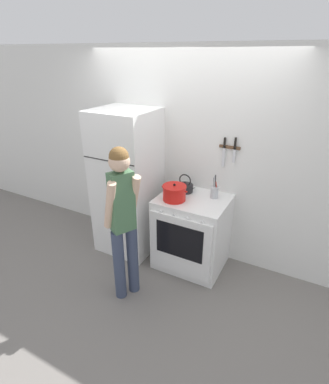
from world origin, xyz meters
name	(u,v)px	position (x,y,z in m)	size (l,w,h in m)	color
ground_plane	(180,243)	(0.00, 0.00, 0.00)	(14.00, 14.00, 0.00)	slate
wall_back	(184,156)	(0.00, 0.03, 1.27)	(10.00, 0.06, 2.55)	silver
refrigerator	(127,183)	(-0.61, -0.34, 0.93)	(0.72, 0.71, 1.86)	white
stove_range	(191,233)	(0.30, -0.35, 0.47)	(0.81, 0.70, 0.92)	white
dutch_oven_pot	(174,193)	(0.12, -0.46, 1.01)	(0.31, 0.27, 0.20)	red
tea_kettle	(185,187)	(0.13, -0.20, 0.98)	(0.25, 0.20, 0.22)	black
utensil_jar	(214,192)	(0.50, -0.19, 0.99)	(0.09, 0.09, 0.28)	#B7BABF
person	(123,218)	(-0.11, -1.13, 0.96)	(0.38, 0.41, 1.69)	#38425B
wall_knife_strip	(230,147)	(0.58, -0.02, 1.48)	(0.24, 0.03, 0.36)	brown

